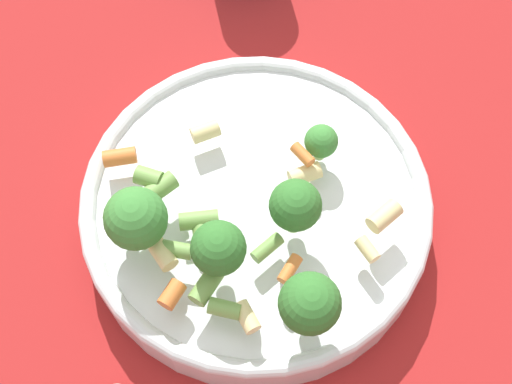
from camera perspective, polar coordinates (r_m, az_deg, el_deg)
ground_plane at (r=0.60m, az=0.00°, el=-2.30°), size 3.00×3.00×0.00m
bowl at (r=0.58m, az=0.00°, el=-1.30°), size 0.28×0.28×0.05m
pasta_salad at (r=0.51m, az=-2.30°, el=-3.39°), size 0.21×0.20×0.07m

